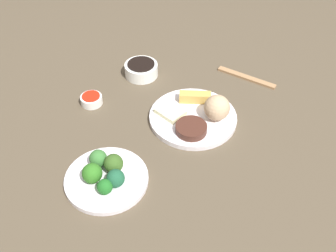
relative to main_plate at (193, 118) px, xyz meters
The scene contains 17 objects.
tabletop 0.03m from the main_plate, 114.74° to the right, with size 2.20×2.20×0.02m, color brown.
main_plate is the anchor object (origin of this frame).
rice_scoop 0.08m from the main_plate, 47.62° to the left, with size 0.07×0.07×0.07m, color tan.
spring_roll 0.07m from the main_plate, 137.62° to the left, with size 0.10×0.03×0.03m, color gold.
crab_rangoon_wonton 0.07m from the main_plate, 132.38° to the right, with size 0.08×0.06×0.01m, color beige.
stir_fry_heap 0.07m from the main_plate, 42.38° to the right, with size 0.09×0.09×0.02m, color #46261C.
broccoli_plate 0.33m from the main_plate, 79.55° to the right, with size 0.21×0.21×0.01m, color white.
broccoli_floret_0 0.35m from the main_plate, 82.35° to the right, with size 0.05×0.05×0.05m, color #2F7020.
broccoli_floret_1 0.30m from the main_plate, 80.50° to the right, with size 0.05×0.05×0.05m, color #355920.
broccoli_floret_2 0.32m from the main_plate, 73.48° to the right, with size 0.05×0.05×0.05m, color #1E5737.
broccoli_floret_3 0.32m from the main_plate, 88.26° to the right, with size 0.05×0.05×0.05m, color #397433.
broccoli_floret_5 0.36m from the main_plate, 74.22° to the right, with size 0.04×0.04×0.04m, color #1F6622.
soy_sauce_bowl 0.27m from the main_plate, behind, with size 0.11×0.11×0.04m, color white.
soy_sauce_bowl_liquid 0.28m from the main_plate, behind, with size 0.09×0.09×0.00m, color black.
sauce_ramekin_sweet_and_sour 0.32m from the main_plate, 138.72° to the right, with size 0.07×0.07×0.03m, color white.
sauce_ramekin_sweet_and_sour_liquid 0.32m from the main_plate, 138.72° to the right, with size 0.05×0.05×0.00m, color red.
chopsticks_pair 0.28m from the main_plate, 102.38° to the left, with size 0.20×0.02×0.01m, color #A77C53.
Camera 1 is at (0.69, -0.55, 0.82)m, focal length 43.39 mm.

